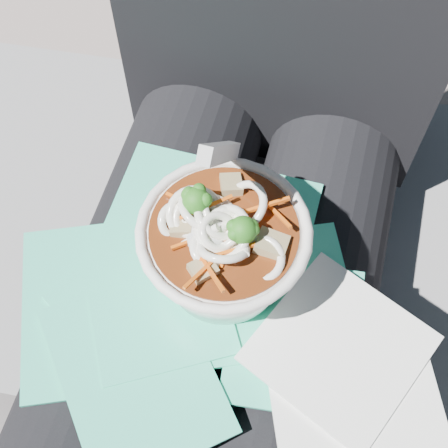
% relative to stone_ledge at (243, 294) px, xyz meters
% --- Properties ---
extents(ground, '(20.00, 20.00, 0.00)m').
position_rel_stone_ledge_xyz_m(ground, '(0.00, -0.15, -0.21)').
color(ground, slate).
rests_on(ground, ground).
extents(stone_ledge, '(1.04, 0.58, 0.42)m').
position_rel_stone_ledge_xyz_m(stone_ledge, '(0.00, 0.00, 0.00)').
color(stone_ledge, slate).
rests_on(stone_ledge, ground).
extents(lap, '(0.32, 0.48, 0.15)m').
position_rel_stone_ledge_xyz_m(lap, '(0.00, -0.15, 0.29)').
color(lap, black).
rests_on(lap, stone_ledge).
extents(person_body, '(0.34, 0.94, 0.97)m').
position_rel_stone_ledge_xyz_m(person_body, '(-0.00, -0.06, 0.32)').
color(person_body, black).
rests_on(person_body, ground).
extents(plastic_bag, '(0.34, 0.34, 0.01)m').
position_rel_stone_ledge_xyz_m(plastic_bag, '(-0.02, -0.17, 0.37)').
color(plastic_bag, '#30CBA1').
rests_on(plastic_bag, lap).
extents(napkins, '(0.20, 0.22, 0.01)m').
position_rel_stone_ledge_xyz_m(napkins, '(0.13, -0.21, 0.38)').
color(napkins, white).
rests_on(napkins, plastic_bag).
extents(udon_bowl, '(0.15, 0.16, 0.19)m').
position_rel_stone_ledge_xyz_m(udon_bowl, '(0.01, -0.14, 0.43)').
color(udon_bowl, white).
rests_on(udon_bowl, plastic_bag).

